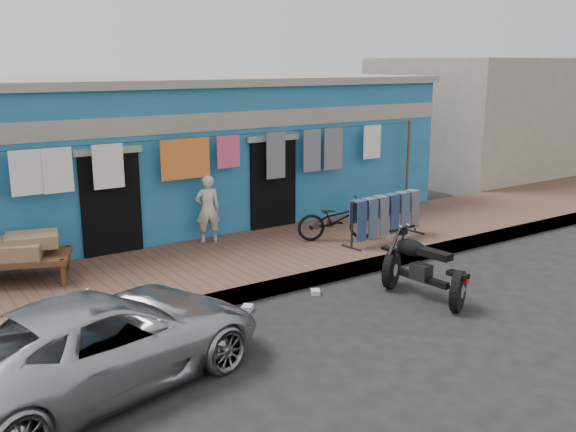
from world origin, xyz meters
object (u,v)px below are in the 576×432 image
at_px(bicycle, 337,215).
at_px(jeans_rack, 385,217).
at_px(seated_person, 208,209).
at_px(motorcycle, 424,266).
at_px(car, 101,340).
at_px(charpoy, 3,260).

xyz_separation_m(bicycle, jeans_rack, (0.76, -0.57, -0.04)).
bearing_deg(seated_person, motorcycle, 126.71).
bearing_deg(bicycle, motorcycle, -165.69).
bearing_deg(bicycle, jeans_rack, -102.48).
relative_size(car, charpoy, 1.71).
bearing_deg(seated_person, car, 63.57).
distance_m(bicycle, jeans_rack, 0.95).
bearing_deg(jeans_rack, charpoy, 166.85).
relative_size(car, jeans_rack, 2.04).
height_order(car, charpoy, car).
relative_size(seated_person, jeans_rack, 0.67).
bearing_deg(seated_person, jeans_rack, 162.25).
xyz_separation_m(car, motorcycle, (5.14, -0.08, -0.03)).
height_order(motorcycle, jeans_rack, jeans_rack).
bearing_deg(charpoy, jeans_rack, -13.15).
bearing_deg(seated_person, bicycle, 164.00).
xyz_separation_m(car, jeans_rack, (6.40, 2.17, 0.15)).
distance_m(motorcycle, jeans_rack, 2.59).
bearing_deg(jeans_rack, motorcycle, -119.07).
relative_size(motorcycle, jeans_rack, 0.87).
relative_size(seated_person, bicycle, 0.84).
bearing_deg(car, bicycle, -77.70).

